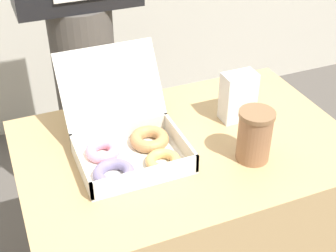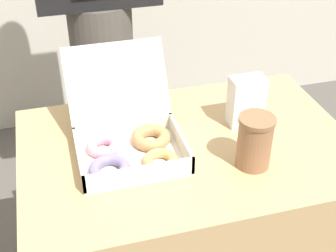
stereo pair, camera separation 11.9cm
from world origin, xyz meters
name	(u,v)px [view 1 (the left image)]	position (x,y,z in m)	size (l,w,h in m)	color
table	(184,235)	(0.00, 0.00, 0.36)	(0.91, 0.61, 0.73)	tan
donut_box	(129,144)	(-0.16, 0.01, 0.77)	(0.28, 0.34, 0.24)	silver
coffee_cup	(255,135)	(0.13, -0.12, 0.80)	(0.09, 0.09, 0.14)	#8C6042
napkin_holder	(238,97)	(0.19, 0.06, 0.80)	(0.10, 0.06, 0.15)	silver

